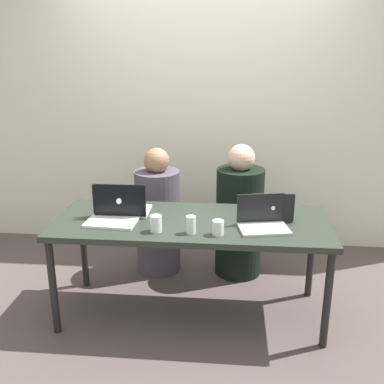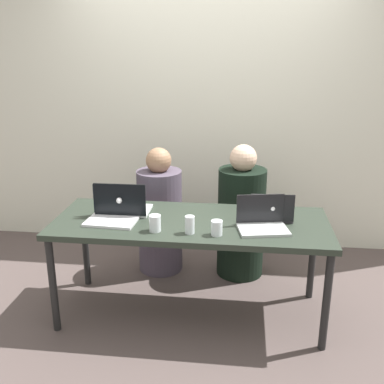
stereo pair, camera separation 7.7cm
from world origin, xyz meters
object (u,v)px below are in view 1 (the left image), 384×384
(laptop_front_left, at_px, (113,214))
(water_glass_left, at_px, (156,225))
(laptop_front_right, at_px, (263,221))
(water_glass_right, at_px, (218,229))
(laptop_back_right, at_px, (271,213))
(laptop_back_left, at_px, (123,207))
(person_on_left, at_px, (158,217))
(person_on_right, at_px, (239,218))
(water_glass_center, at_px, (191,226))

(laptop_front_left, height_order, water_glass_left, laptop_front_left)
(laptop_front_right, distance_m, water_glass_right, 0.31)
(laptop_back_right, height_order, laptop_back_left, laptop_back_left)
(person_on_left, bearing_deg, water_glass_right, 125.60)
(laptop_back_right, xyz_separation_m, water_glass_right, (-0.35, -0.30, -0.00))
(person_on_right, height_order, water_glass_left, person_on_right)
(water_glass_left, bearing_deg, person_on_right, 57.55)
(person_on_right, distance_m, laptop_back_right, 0.66)
(laptop_back_left, bearing_deg, water_glass_right, 155.51)
(person_on_right, height_order, water_glass_right, person_on_right)
(person_on_right, bearing_deg, laptop_front_left, 35.98)
(laptop_front_left, xyz_separation_m, water_glass_left, (0.32, -0.15, -0.00))
(laptop_back_right, distance_m, water_glass_center, 0.60)
(person_on_left, bearing_deg, water_glass_left, 103.30)
(laptop_back_right, distance_m, laptop_front_left, 1.07)
(laptop_front_right, relative_size, water_glass_right, 3.67)
(person_on_left, bearing_deg, person_on_right, -175.62)
(laptop_front_right, xyz_separation_m, laptop_back_right, (0.07, 0.17, -0.00))
(person_on_right, relative_size, laptop_front_right, 3.17)
(person_on_left, relative_size, person_on_right, 0.96)
(laptop_front_right, bearing_deg, person_on_left, 126.53)
(laptop_back_left, bearing_deg, person_on_right, -145.91)
(laptop_front_right, distance_m, laptop_back_left, 0.98)
(laptop_back_left, xyz_separation_m, water_glass_left, (0.28, -0.28, -0.01))
(laptop_back_left, height_order, water_glass_left, laptop_back_left)
(laptop_back_right, bearing_deg, person_on_right, -72.59)
(water_glass_right, height_order, water_glass_left, water_glass_left)
(person_on_left, height_order, water_glass_left, person_on_left)
(water_glass_center, bearing_deg, water_glass_left, 177.67)
(person_on_right, distance_m, laptop_front_right, 0.80)
(water_glass_center, relative_size, water_glass_left, 1.07)
(water_glass_center, bearing_deg, laptop_back_left, 150.04)
(water_glass_left, bearing_deg, water_glass_right, -2.48)
(laptop_front_right, height_order, laptop_front_left, laptop_front_left)
(laptop_back_left, height_order, water_glass_center, laptop_back_left)
(laptop_back_right, bearing_deg, water_glass_right, 38.88)
(laptop_back_left, bearing_deg, laptop_front_left, 75.32)
(laptop_back_left, relative_size, water_glass_left, 3.39)
(laptop_front_right, bearing_deg, person_on_right, 89.17)
(person_on_right, xyz_separation_m, laptop_back_left, (-0.83, -0.57, 0.27))
(laptop_front_left, relative_size, laptop_back_left, 0.96)
(person_on_right, distance_m, water_glass_center, 0.96)
(laptop_front_left, bearing_deg, laptop_back_right, 10.94)
(person_on_left, xyz_separation_m, laptop_back_left, (-0.15, -0.57, 0.29))
(person_on_left, relative_size, laptop_front_right, 3.05)
(person_on_left, bearing_deg, laptop_front_right, 142.08)
(laptop_front_right, relative_size, laptop_front_left, 1.01)
(person_on_left, bearing_deg, laptop_back_right, 151.44)
(water_glass_center, xyz_separation_m, water_glass_left, (-0.22, 0.01, -0.00))
(laptop_back_right, bearing_deg, water_glass_center, 27.54)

